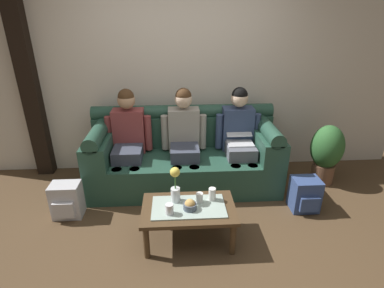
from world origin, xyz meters
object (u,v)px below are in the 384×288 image
at_px(person_left, 128,136).
at_px(person_middle, 184,135).
at_px(backpack_left, 67,201).
at_px(couch, 184,156).
at_px(potted_plant, 326,152).
at_px(cup_near_right, 200,198).
at_px(snack_bowl, 190,205).
at_px(cup_far_center, 212,194).
at_px(coffee_table, 189,211).
at_px(person_right, 239,134).
at_px(backpack_right, 305,195).
at_px(flower_vase, 175,185).
at_px(cup_near_left, 169,209).

height_order(person_left, person_middle, same).
bearing_deg(backpack_left, couch, 26.46).
distance_m(couch, potted_plant, 1.79).
height_order(person_middle, cup_near_right, person_middle).
relative_size(person_middle, snack_bowl, 9.85).
xyz_separation_m(backpack_left, potted_plant, (3.07, 0.53, 0.24)).
relative_size(couch, cup_far_center, 18.47).
distance_m(person_left, coffee_table, 1.32).
bearing_deg(couch, person_middle, -90.00).
relative_size(person_right, cup_near_right, 12.88).
relative_size(coffee_table, backpack_right, 2.33).
distance_m(snack_bowl, cup_far_center, 0.26).
height_order(cup_near_right, cup_far_center, cup_far_center).
distance_m(flower_vase, snack_bowl, 0.23).
bearing_deg(potted_plant, coffee_table, -151.26).
bearing_deg(backpack_left, snack_bowl, -20.61).
relative_size(person_left, snack_bowl, 9.85).
xyz_separation_m(backpack_left, backpack_right, (2.60, -0.03, -0.01)).
height_order(coffee_table, cup_near_right, cup_near_right).
bearing_deg(person_middle, cup_far_center, -76.82).
bearing_deg(snack_bowl, coffee_table, 103.55).
bearing_deg(person_right, couch, 179.67).
xyz_separation_m(cup_near_right, cup_far_center, (0.12, 0.03, 0.01)).
bearing_deg(person_middle, cup_near_right, -83.94).
distance_m(coffee_table, cup_far_center, 0.28).
xyz_separation_m(person_middle, backpack_left, (-1.28, -0.64, -0.47)).
xyz_separation_m(snack_bowl, potted_plant, (1.77, 1.02, 0.01)).
distance_m(couch, cup_near_left, 1.20).
relative_size(couch, potted_plant, 2.94).
xyz_separation_m(person_left, backpack_left, (-0.61, -0.64, -0.47)).
distance_m(person_middle, backpack_left, 1.51).
distance_m(person_right, cup_far_center, 1.10).
distance_m(backpack_left, backpack_right, 2.60).
relative_size(person_right, flower_vase, 3.39).
distance_m(cup_near_right, backpack_left, 1.46).
xyz_separation_m(coffee_table, flower_vase, (-0.12, 0.09, 0.23)).
relative_size(snack_bowl, potted_plant, 0.16).
xyz_separation_m(couch, person_left, (-0.68, -0.00, 0.29)).
bearing_deg(cup_near_right, potted_plant, 28.56).
xyz_separation_m(flower_vase, cup_near_right, (0.23, -0.03, -0.12)).
distance_m(flower_vase, potted_plant, 2.10).
height_order(couch, cup_near_right, couch).
height_order(cup_near_left, backpack_right, cup_near_left).
relative_size(couch, backpack_left, 5.92).
relative_size(person_right, backpack_left, 3.15).
relative_size(coffee_table, backpack_left, 2.26).
bearing_deg(backpack_right, flower_vase, -167.47).
relative_size(person_left, cup_near_left, 12.13).
xyz_separation_m(person_middle, flower_vase, (-0.12, -0.99, -0.11)).
bearing_deg(cup_near_left, backpack_left, 153.73).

